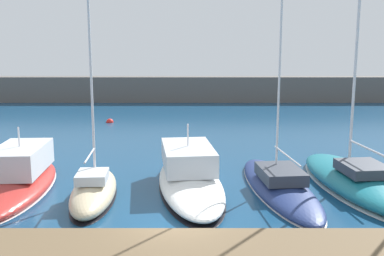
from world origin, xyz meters
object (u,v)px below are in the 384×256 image
Objects in this scene: sailboat_teal_seventh at (358,179)px; mooring_buoy_red at (111,122)px; motorboat_red_third at (19,179)px; motorboat_white_fifth at (191,176)px; sailboat_navy_sixth at (280,185)px; sailboat_sand_fourth at (95,191)px.

mooring_buoy_red is (-15.62, 19.13, -0.44)m from sailboat_teal_seventh.
motorboat_red_third is 16.64m from sailboat_teal_seventh.
motorboat_white_fifth is 4.38m from sailboat_navy_sixth.
sailboat_sand_fourth reaches higher than motorboat_red_third.
sailboat_sand_fourth is at bearing 92.51° from sailboat_navy_sixth.
motorboat_red_third is 13.97× the size of mooring_buoy_red.
mooring_buoy_red is at bearing 25.07° from sailboat_navy_sixth.
sailboat_teal_seventh is (8.24, 0.04, -0.17)m from motorboat_white_fifth.
motorboat_red_third is at bearing 84.72° from sailboat_teal_seventh.
sailboat_teal_seventh reaches higher than mooring_buoy_red.
mooring_buoy_red is at bearing 14.20° from motorboat_white_fifth.
sailboat_teal_seventh is at bearing -90.61° from sailboat_navy_sixth.
motorboat_white_fifth is (4.37, 1.63, 0.21)m from sailboat_sand_fourth.
motorboat_white_fifth is 0.55× the size of sailboat_teal_seventh.
motorboat_red_third is 0.51× the size of sailboat_teal_seventh.
sailboat_navy_sixth is 27.05× the size of mooring_buoy_red.
sailboat_teal_seventh is at bearing -86.32° from sailboat_sand_fourth.
motorboat_red_third is 19.48m from mooring_buoy_red.
motorboat_red_third is at bearing -93.01° from mooring_buoy_red.
sailboat_navy_sixth is at bearing -93.33° from motorboat_red_third.
mooring_buoy_red is (1.02, 19.44, -0.54)m from motorboat_red_third.
motorboat_white_fifth reaches higher than mooring_buoy_red.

